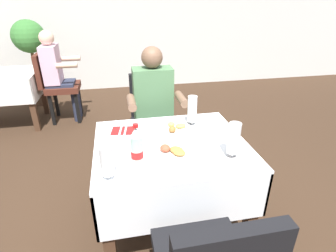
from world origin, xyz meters
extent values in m
plane|color=#382619|center=(0.00, 0.00, 0.00)|extent=(11.00, 11.00, 0.00)
cube|color=silver|center=(0.00, 3.79, 1.35)|extent=(11.00, 0.12, 2.70)
cube|color=white|center=(0.07, 0.03, 0.73)|extent=(1.03, 0.88, 0.02)
cube|color=white|center=(0.07, -0.40, 0.56)|extent=(1.03, 0.02, 0.32)
cube|color=white|center=(0.07, 0.47, 0.56)|extent=(1.03, 0.02, 0.32)
cube|color=white|center=(-0.43, 0.03, 0.56)|extent=(0.02, 0.88, 0.32)
cube|color=white|center=(0.58, 0.03, 0.56)|extent=(0.02, 0.88, 0.32)
cube|color=#472D1E|center=(-0.38, -0.35, 0.36)|extent=(0.07, 0.07, 0.72)
cube|color=#472D1E|center=(0.53, -0.35, 0.36)|extent=(0.07, 0.07, 0.72)
cube|color=#472D1E|center=(-0.38, 0.41, 0.36)|extent=(0.07, 0.07, 0.72)
cube|color=#472D1E|center=(0.53, 0.41, 0.36)|extent=(0.07, 0.07, 0.72)
cube|color=black|center=(0.07, 0.77, 0.49)|extent=(0.44, 0.44, 0.08)
cube|color=black|center=(0.07, 1.02, 0.75)|extent=(0.42, 0.06, 0.44)
cube|color=black|center=(-0.10, 0.60, 0.23)|extent=(0.04, 0.04, 0.45)
cube|color=black|center=(0.24, 0.60, 0.23)|extent=(0.04, 0.04, 0.45)
cube|color=black|center=(-0.10, 0.94, 0.23)|extent=(0.04, 0.04, 0.45)
cube|color=black|center=(0.24, 0.94, 0.23)|extent=(0.04, 0.04, 0.45)
cylinder|color=#282D42|center=(-0.01, 0.57, 0.23)|extent=(0.10, 0.10, 0.45)
cylinder|color=#282D42|center=(0.15, 0.57, 0.23)|extent=(0.10, 0.10, 0.45)
cube|color=#282D42|center=(0.07, 0.73, 0.51)|extent=(0.34, 0.36, 0.12)
cube|color=#4C754C|center=(0.07, 0.81, 0.82)|extent=(0.36, 0.20, 0.50)
sphere|color=brown|center=(0.07, 0.81, 1.17)|extent=(0.19, 0.19, 0.19)
cylinder|color=brown|center=(-0.15, 0.58, 0.85)|extent=(0.07, 0.26, 0.07)
cylinder|color=brown|center=(0.28, 0.58, 0.85)|extent=(0.07, 0.26, 0.07)
cube|color=white|center=(0.05, -0.11, 0.75)|extent=(0.24, 0.24, 0.01)
ellipsoid|color=#B77A38|center=(0.08, -0.11, 0.77)|extent=(0.12, 0.12, 0.03)
ellipsoid|color=#C14C33|center=(0.01, -0.09, 0.78)|extent=(0.08, 0.09, 0.05)
ellipsoid|color=#B77A38|center=(0.09, -0.14, 0.77)|extent=(0.11, 0.11, 0.03)
cube|color=white|center=(0.14, 0.20, 0.75)|extent=(0.26, 0.26, 0.01)
ellipsoid|color=#99602D|center=(0.11, 0.16, 0.78)|extent=(0.08, 0.08, 0.04)
ellipsoid|color=gold|center=(0.13, 0.27, 0.77)|extent=(0.08, 0.08, 0.03)
ellipsoid|color=gold|center=(0.19, 0.22, 0.77)|extent=(0.09, 0.08, 0.03)
cylinder|color=white|center=(0.41, -0.22, 0.74)|extent=(0.07, 0.07, 0.01)
cylinder|color=white|center=(0.41, -0.22, 0.76)|extent=(0.02, 0.02, 0.03)
cylinder|color=white|center=(0.41, -0.22, 0.87)|extent=(0.07, 0.07, 0.20)
cylinder|color=black|center=(0.41, -0.22, 0.86)|extent=(0.07, 0.07, 0.16)
cylinder|color=white|center=(-0.34, -0.30, 0.74)|extent=(0.07, 0.07, 0.01)
cylinder|color=white|center=(-0.34, -0.30, 0.76)|extent=(0.02, 0.02, 0.03)
cylinder|color=white|center=(-0.34, -0.30, 0.86)|extent=(0.07, 0.07, 0.17)
cylinder|color=#C68928|center=(-0.34, -0.30, 0.81)|extent=(0.07, 0.07, 0.06)
cylinder|color=white|center=(0.29, 0.28, 0.74)|extent=(0.07, 0.07, 0.01)
cylinder|color=white|center=(0.29, 0.28, 0.76)|extent=(0.02, 0.02, 0.03)
cylinder|color=white|center=(0.29, 0.28, 0.88)|extent=(0.07, 0.07, 0.20)
cylinder|color=gold|center=(0.29, 0.28, 0.82)|extent=(0.07, 0.07, 0.09)
cylinder|color=silver|center=(-0.18, -0.21, 0.84)|extent=(0.07, 0.07, 0.21)
cylinder|color=red|center=(-0.18, -0.21, 0.83)|extent=(0.07, 0.07, 0.05)
cone|color=silver|center=(-0.18, -0.21, 0.97)|extent=(0.06, 0.06, 0.05)
cylinder|color=red|center=(-0.18, -0.21, 1.01)|extent=(0.03, 0.03, 0.02)
cube|color=maroon|center=(-0.24, 0.27, 0.74)|extent=(0.19, 0.16, 0.01)
cube|color=silver|center=(-0.26, 0.28, 0.75)|extent=(0.04, 0.19, 0.01)
cube|color=silver|center=(-0.22, 0.27, 0.75)|extent=(0.04, 0.19, 0.01)
cube|color=white|center=(-1.74, 2.31, 0.73)|extent=(0.89, 0.74, 0.02)
cube|color=white|center=(-1.74, 2.68, 0.56)|extent=(0.89, 0.02, 0.32)
cube|color=white|center=(-1.31, 2.31, 0.56)|extent=(0.02, 0.74, 0.32)
cube|color=#472D1E|center=(-1.36, 2.00, 0.36)|extent=(0.07, 0.07, 0.72)
cube|color=#472D1E|center=(-1.36, 2.62, 0.36)|extent=(0.07, 0.07, 0.72)
cube|color=#4C2319|center=(-1.00, 2.31, 0.49)|extent=(0.44, 0.44, 0.08)
cube|color=#4C2319|center=(-1.25, 2.31, 0.75)|extent=(0.06, 0.42, 0.44)
cube|color=black|center=(-0.83, 2.14, 0.23)|extent=(0.04, 0.04, 0.45)
cube|color=black|center=(-0.83, 2.48, 0.23)|extent=(0.04, 0.04, 0.45)
cube|color=black|center=(-1.17, 2.14, 0.23)|extent=(0.04, 0.04, 0.45)
cube|color=black|center=(-1.17, 2.48, 0.23)|extent=(0.04, 0.04, 0.45)
cylinder|color=#282D42|center=(-0.86, 2.23, 0.23)|extent=(0.10, 0.10, 0.45)
cylinder|color=#282D42|center=(-0.86, 2.39, 0.23)|extent=(0.10, 0.10, 0.45)
cube|color=#282D42|center=(-1.02, 2.31, 0.51)|extent=(0.36, 0.34, 0.12)
cube|color=silver|center=(-1.10, 2.31, 0.82)|extent=(0.20, 0.36, 0.50)
sphere|color=beige|center=(-1.10, 2.31, 1.17)|extent=(0.19, 0.19, 0.19)
cylinder|color=beige|center=(-0.87, 2.10, 0.85)|extent=(0.26, 0.07, 0.07)
cylinder|color=beige|center=(-0.87, 2.53, 0.85)|extent=(0.26, 0.07, 0.07)
cylinder|color=brown|center=(-1.54, 3.17, 0.20)|extent=(0.35, 0.35, 0.40)
cylinder|color=brown|center=(-1.54, 3.17, 0.64)|extent=(0.05, 0.05, 0.49)
sphere|color=#387533|center=(-1.54, 3.17, 1.09)|extent=(0.50, 0.50, 0.50)
camera|label=1|loc=(-0.26, -1.52, 1.64)|focal=28.44mm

